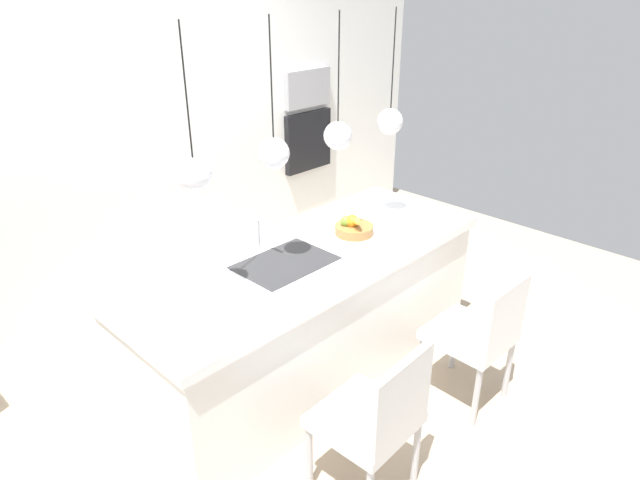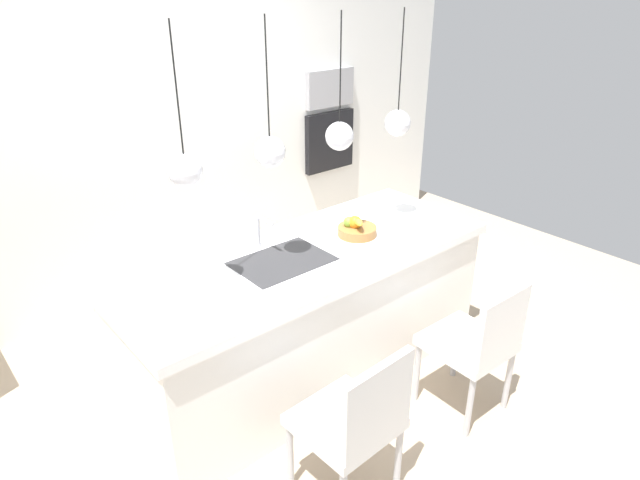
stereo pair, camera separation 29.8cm
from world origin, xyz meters
TOP-DOWN VIEW (x-y plane):
  - floor at (0.00, 0.00)m, footprint 6.60×6.60m
  - back_wall at (0.00, 1.65)m, footprint 6.00×0.10m
  - kitchen_island at (0.00, 0.00)m, footprint 2.41×0.92m
  - sink_basin at (-0.19, 0.00)m, footprint 0.56×0.40m
  - faucet at (-0.19, 0.21)m, footprint 0.02×0.17m
  - fruit_bowl at (0.39, -0.02)m, footprint 0.25×0.25m
  - microwave at (1.55, 1.58)m, footprint 0.54×0.08m
  - oven at (1.55, 1.58)m, footprint 0.56×0.08m
  - chair_near at (-0.46, -0.93)m, footprint 0.47×0.46m
  - chair_middle at (0.51, -0.92)m, footprint 0.44×0.47m
  - pendant_light_left at (-0.75, 0.00)m, footprint 0.17×0.17m
  - pendant_light_center_left at (-0.25, 0.00)m, footprint 0.17×0.17m
  - pendant_light_center_right at (0.25, 0.00)m, footprint 0.17×0.17m
  - pendant_light_right at (0.75, 0.00)m, footprint 0.17×0.17m

SIDE VIEW (x-z plane):
  - floor at x=0.00m, z-range 0.00..0.00m
  - kitchen_island at x=0.00m, z-range 0.00..0.90m
  - chair_middle at x=0.51m, z-range 0.06..0.94m
  - chair_near at x=-0.46m, z-range 0.05..0.95m
  - sink_basin at x=-0.19m, z-range 0.88..0.90m
  - fruit_bowl at x=0.39m, z-range 0.86..1.02m
  - oven at x=1.55m, z-range 0.71..1.27m
  - faucet at x=-0.19m, z-range 0.93..1.15m
  - back_wall at x=0.00m, z-range 0.00..2.60m
  - microwave at x=1.55m, z-range 1.32..1.66m
  - pendant_light_left at x=-0.75m, z-range 1.19..1.96m
  - pendant_light_center_left at x=-0.25m, z-range 1.19..1.96m
  - pendant_light_center_right at x=0.25m, z-range 1.19..1.96m
  - pendant_light_right at x=0.75m, z-range 1.19..1.96m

